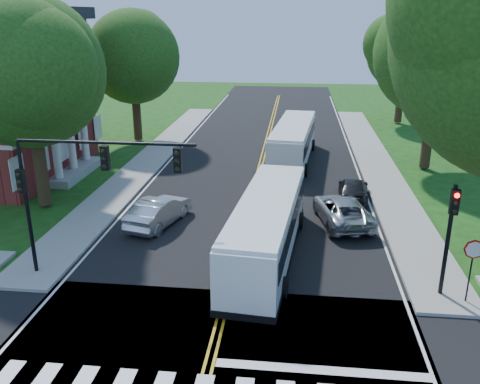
# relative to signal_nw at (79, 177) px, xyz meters

# --- Properties ---
(road) EXTENTS (14.00, 96.00, 0.01)m
(road) POSITION_rel_signal_nw_xyz_m (5.86, 11.57, -4.37)
(road) COLOR black
(road) RESTS_ON ground
(center_line) EXTENTS (0.36, 70.00, 0.01)m
(center_line) POSITION_rel_signal_nw_xyz_m (5.86, 15.57, -4.36)
(center_line) COLOR gold
(center_line) RESTS_ON road
(edge_line_w) EXTENTS (0.12, 70.00, 0.01)m
(edge_line_w) POSITION_rel_signal_nw_xyz_m (-0.94, 15.57, -4.36)
(edge_line_w) COLOR silver
(edge_line_w) RESTS_ON road
(edge_line_e) EXTENTS (0.12, 70.00, 0.01)m
(edge_line_e) POSITION_rel_signal_nw_xyz_m (12.66, 15.57, -4.36)
(edge_line_e) COLOR silver
(edge_line_e) RESTS_ON road
(stop_bar) EXTENTS (6.60, 0.40, 0.01)m
(stop_bar) POSITION_rel_signal_nw_xyz_m (9.36, -4.83, -4.36)
(stop_bar) COLOR silver
(stop_bar) RESTS_ON road
(sidewalk_nw) EXTENTS (2.60, 40.00, 0.15)m
(sidewalk_nw) POSITION_rel_signal_nw_xyz_m (-2.44, 18.57, -4.30)
(sidewalk_nw) COLOR gray
(sidewalk_nw) RESTS_ON ground
(sidewalk_ne) EXTENTS (2.60, 40.00, 0.15)m
(sidewalk_ne) POSITION_rel_signal_nw_xyz_m (14.16, 18.57, -4.30)
(sidewalk_ne) COLOR gray
(sidewalk_ne) RESTS_ON ground
(tree_west_near) EXTENTS (8.00, 8.00, 11.40)m
(tree_west_near) POSITION_rel_signal_nw_xyz_m (-5.64, 7.57, 3.15)
(tree_west_near) COLOR #322514
(tree_west_near) RESTS_ON ground
(tree_west_far) EXTENTS (7.60, 7.60, 10.67)m
(tree_west_far) POSITION_rel_signal_nw_xyz_m (-5.14, 23.57, 2.62)
(tree_west_far) COLOR #322514
(tree_west_far) RESTS_ON ground
(tree_east_mid) EXTENTS (8.40, 8.40, 11.93)m
(tree_east_mid) POSITION_rel_signal_nw_xyz_m (17.36, 17.57, 3.48)
(tree_east_mid) COLOR #322514
(tree_east_mid) RESTS_ON ground
(tree_east_far) EXTENTS (7.20, 7.20, 10.34)m
(tree_east_far) POSITION_rel_signal_nw_xyz_m (18.36, 33.57, 2.48)
(tree_east_far) COLOR #322514
(tree_east_far) RESTS_ON ground
(signal_nw) EXTENTS (7.15, 0.46, 5.66)m
(signal_nw) POSITION_rel_signal_nw_xyz_m (0.00, 0.00, 0.00)
(signal_nw) COLOR black
(signal_nw) RESTS_ON ground
(signal_ne) EXTENTS (0.30, 0.46, 4.40)m
(signal_ne) POSITION_rel_signal_nw_xyz_m (14.06, 0.01, -1.41)
(signal_ne) COLOR black
(signal_ne) RESTS_ON ground
(stop_sign) EXTENTS (0.76, 0.08, 2.53)m
(stop_sign) POSITION_rel_signal_nw_xyz_m (14.86, -0.45, -2.35)
(stop_sign) COLOR black
(stop_sign) RESTS_ON ground
(bus_lead) EXTENTS (3.35, 11.00, 2.80)m
(bus_lead) POSITION_rel_signal_nw_xyz_m (7.17, 2.65, -2.89)
(bus_lead) COLOR silver
(bus_lead) RESTS_ON road
(bus_follow) EXTENTS (3.45, 11.27, 2.87)m
(bus_follow) POSITION_rel_signal_nw_xyz_m (8.13, 18.39, -2.85)
(bus_follow) COLOR silver
(bus_follow) RESTS_ON road
(hatchback) EXTENTS (2.70, 4.72, 1.47)m
(hatchback) POSITION_rel_signal_nw_xyz_m (1.43, 5.79, -3.63)
(hatchback) COLOR silver
(hatchback) RESTS_ON road
(suv) EXTENTS (3.26, 5.44, 1.41)m
(suv) POSITION_rel_signal_nw_xyz_m (10.85, 7.08, -3.66)
(suv) COLOR #A7A9AE
(suv) RESTS_ON road
(dark_sedan) EXTENTS (2.18, 4.40, 1.23)m
(dark_sedan) POSITION_rel_signal_nw_xyz_m (11.74, 10.74, -3.75)
(dark_sedan) COLOR black
(dark_sedan) RESTS_ON road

